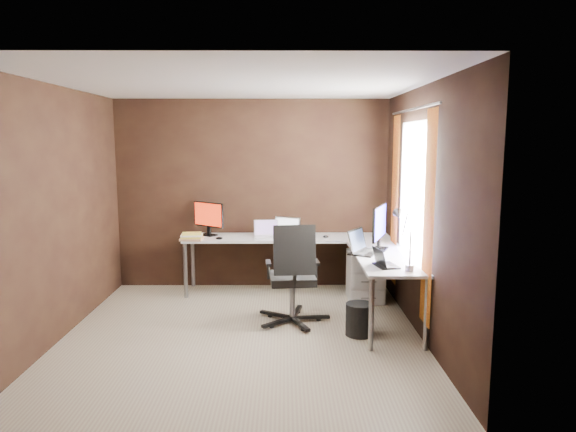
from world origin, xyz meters
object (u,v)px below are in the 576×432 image
object	(u,v)px
laptop_black_small	(384,262)
book_stack	(192,237)
wastebasket	(359,319)
laptop_white	(266,233)
desk_lamp	(402,232)
drawer_pedestal	(365,276)
monitor_right	(379,224)
laptop_silver	(285,232)
monitor_left	(209,217)
laptop_black_big	(363,248)
office_chair	(293,294)

from	to	relation	value
laptop_black_small	book_stack	size ratio (longest dim) A/B	1.10
wastebasket	laptop_black_small	bearing A→B (deg)	-16.66
laptop_white	desk_lamp	world-z (taller)	desk_lamp
laptop_black_small	desk_lamp	bearing A→B (deg)	-138.90
drawer_pedestal	monitor_right	distance (m)	0.84
laptop_silver	desk_lamp	distance (m)	2.08
monitor_left	wastebasket	size ratio (longest dim) A/B	1.33
laptop_silver	laptop_white	bearing A→B (deg)	-148.03
monitor_right	laptop_silver	bearing A→B (deg)	74.86
monitor_right	laptop_white	size ratio (longest dim) A/B	1.79
monitor_right	wastebasket	distance (m)	1.17
laptop_silver	book_stack	distance (m)	1.18
laptop_black_small	laptop_white	bearing A→B (deg)	25.50
monitor_right	desk_lamp	size ratio (longest dim) A/B	1.00
monitor_right	desk_lamp	xyz separation A→B (m)	(0.05, -0.91, 0.08)
laptop_white	drawer_pedestal	bearing A→B (deg)	-20.32
laptop_silver	laptop_black_big	world-z (taller)	laptop_black_big
book_stack	wastebasket	distance (m)	2.41
laptop_silver	laptop_black_small	xyz separation A→B (m)	(0.97, -1.61, -0.01)
drawer_pedestal	wastebasket	distance (m)	1.20
book_stack	office_chair	xyz separation A→B (m)	(1.25, -0.97, -0.45)
monitor_left	monitor_right	distance (m)	2.26
laptop_black_big	monitor_right	bearing A→B (deg)	-18.70
book_stack	laptop_silver	bearing A→B (deg)	10.78
monitor_left	office_chair	bearing A→B (deg)	-13.11
book_stack	laptop_black_big	bearing A→B (deg)	-20.60
monitor_left	monitor_right	bearing A→B (deg)	13.46
monitor_right	monitor_left	bearing A→B (deg)	88.33
laptop_black_small	wastebasket	bearing A→B (deg)	61.41
laptop_silver	laptop_black_small	world-z (taller)	laptop_silver
laptop_black_big	desk_lamp	size ratio (longest dim) A/B	0.82
laptop_black_small	desk_lamp	world-z (taller)	desk_lamp
laptop_white	laptop_silver	size ratio (longest dim) A/B	0.74
laptop_black_big	desk_lamp	bearing A→B (deg)	-129.07
monitor_right	office_chair	size ratio (longest dim) A/B	0.53
book_stack	desk_lamp	world-z (taller)	desk_lamp
wastebasket	monitor_right	bearing A→B (deg)	66.72
monitor_left	desk_lamp	size ratio (longest dim) A/B	0.74
laptop_black_small	book_stack	xyz separation A→B (m)	(-2.14, 1.38, -0.00)
monitor_right	desk_lamp	world-z (taller)	desk_lamp
laptop_black_big	wastebasket	distance (m)	0.84
desk_lamp	wastebasket	bearing A→B (deg)	142.52
laptop_silver	desk_lamp	xyz separation A→B (m)	(1.12, -1.72, 0.32)
monitor_right	laptop_black_big	xyz separation A→B (m)	(-0.21, -0.18, -0.23)
office_chair	laptop_silver	bearing A→B (deg)	89.42
drawer_pedestal	wastebasket	xyz separation A→B (m)	(-0.24, -1.17, -0.14)
book_stack	wastebasket	world-z (taller)	book_stack
laptop_white	desk_lamp	xyz separation A→B (m)	(1.36, -1.70, 0.32)
laptop_white	wastebasket	world-z (taller)	laptop_white
desk_lamp	office_chair	distance (m)	1.40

